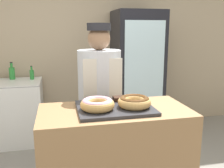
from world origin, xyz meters
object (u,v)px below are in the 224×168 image
donut_light_glaze (97,104)px  baker_person (100,104)px  bottle_green (32,74)px  brownie_back_left (102,99)px  bottle_green_b (12,73)px  chest_freezer (11,112)px  beverage_fridge (137,74)px  serving_tray (115,108)px  donut_chocolate_glaze (134,101)px  brownie_back_right (119,98)px

donut_light_glaze → baker_person: 0.64m
donut_light_glaze → bottle_green: same height
donut_light_glaze → brownie_back_left: (0.07, 0.20, -0.03)m
bottle_green_b → chest_freezer: bearing=-100.4°
bottle_green → bottle_green_b: size_ratio=0.79×
beverage_fridge → bottle_green_b: beverage_fridge is taller
serving_tray → beverage_fridge: (0.75, 1.75, -0.06)m
serving_tray → bottle_green: bottle_green is taller
donut_light_glaze → bottle_green_b: size_ratio=1.04×
baker_person → bottle_green: 1.51m
serving_tray → chest_freezer: 2.13m
donut_chocolate_glaze → brownie_back_right: bearing=109.4°
donut_light_glaze → donut_chocolate_glaze: bearing=0.0°
chest_freezer → bottle_green: bearing=19.1°
brownie_back_left → chest_freezer: bearing=122.4°
donut_chocolate_glaze → baker_person: bearing=105.6°
baker_person → chest_freezer: (-1.06, 1.20, -0.40)m
brownie_back_right → beverage_fridge: (0.68, 1.59, -0.09)m
brownie_back_left → bottle_green: bottle_green is taller
serving_tray → brownie_back_right: (0.07, 0.16, 0.03)m
brownie_back_right → bottle_green: size_ratio=0.47×
bottle_green → bottle_green_b: bearing=166.6°
serving_tray → baker_person: 0.57m
brownie_back_right → chest_freezer: size_ratio=0.10×
serving_tray → bottle_green: size_ratio=2.96×
chest_freezer → bottle_green_b: bearing=79.6°
donut_chocolate_glaze → bottle_green: bearing=115.8°
donut_light_glaze → beverage_fridge: beverage_fridge is taller
donut_chocolate_glaze → brownie_back_left: size_ratio=2.82×
baker_person → bottle_green_b: size_ratio=6.62×
brownie_back_left → baker_person: (0.05, 0.40, -0.16)m
serving_tray → beverage_fridge: bearing=66.7°
donut_chocolate_glaze → bottle_green_b: bottle_green_b is taller
donut_light_glaze → baker_person: size_ratio=0.16×
brownie_back_left → brownie_back_right: (0.14, 0.00, 0.00)m
donut_light_glaze → beverage_fridge: (0.89, 1.79, -0.11)m
donut_chocolate_glaze → brownie_back_left: donut_chocolate_glaze is taller
donut_chocolate_glaze → brownie_back_right: (-0.07, 0.20, -0.03)m
donut_chocolate_glaze → bottle_green: (-0.92, 1.90, -0.08)m
chest_freezer → bottle_green: bottle_green is taller
baker_person → bottle_green_b: 1.72m
donut_light_glaze → chest_freezer: 2.11m
brownie_back_right → bottle_green_b: bottle_green_b is taller
brownie_back_left → chest_freezer: size_ratio=0.10×
brownie_back_left → bottle_green: 1.84m
serving_tray → chest_freezer: size_ratio=0.65×
donut_light_glaze → bottle_green_b: (-0.91, 1.97, -0.06)m
donut_light_glaze → chest_freezer: donut_light_glaze is taller
donut_light_glaze → bottle_green: (-0.63, 1.90, -0.08)m
donut_light_glaze → brownie_back_left: bearing=70.6°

